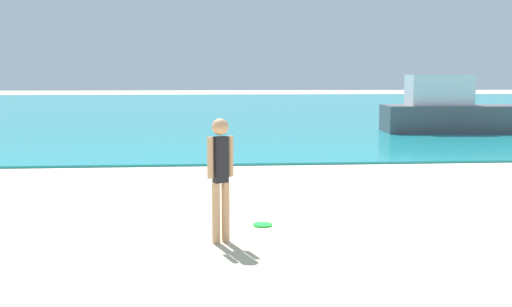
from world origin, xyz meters
TOP-DOWN VIEW (x-y plane):
  - water at (0.00, 44.57)m, footprint 160.00×60.00m
  - person_standing at (-0.81, 7.80)m, footprint 0.34×0.21m
  - frisbee at (-0.19, 8.64)m, footprint 0.28×0.28m
  - boat_near at (8.66, 22.35)m, footprint 6.45×2.55m

SIDE VIEW (x-z plane):
  - frisbee at x=-0.19m, z-range 0.00..0.03m
  - water at x=0.00m, z-range 0.00..0.06m
  - boat_near at x=8.66m, z-range -0.27..1.87m
  - person_standing at x=-0.81m, z-range 0.11..1.71m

